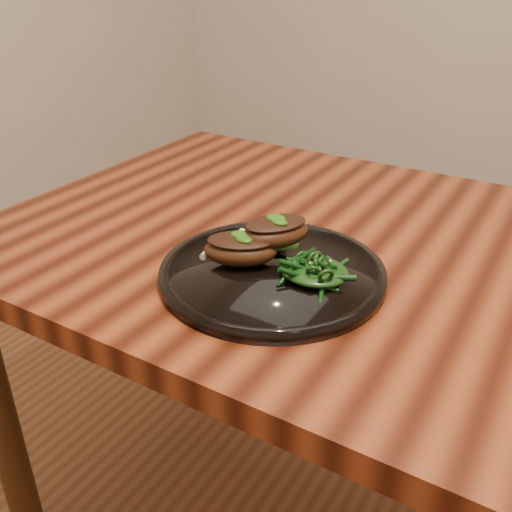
# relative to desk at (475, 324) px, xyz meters

# --- Properties ---
(desk) EXTENTS (1.60, 0.80, 0.75)m
(desk) POSITION_rel_desk_xyz_m (0.00, 0.00, 0.00)
(desk) COLOR #320F06
(desk) RESTS_ON ground
(plate) EXTENTS (0.32, 0.32, 0.02)m
(plate) POSITION_rel_desk_xyz_m (-0.26, -0.16, 0.09)
(plate) COLOR black
(plate) RESTS_ON desk
(lamb_chop_front) EXTENTS (0.12, 0.11, 0.05)m
(lamb_chop_front) POSITION_rel_desk_xyz_m (-0.30, -0.18, 0.12)
(lamb_chop_front) COLOR #3A1B0B
(lamb_chop_front) RESTS_ON plate
(lamb_chop_back) EXTENTS (0.11, 0.12, 0.05)m
(lamb_chop_back) POSITION_rel_desk_xyz_m (-0.27, -0.13, 0.14)
(lamb_chop_back) COLOR #3A1B0B
(lamb_chop_back) RESTS_ON plate
(herb_smear) EXTENTS (0.09, 0.06, 0.01)m
(herb_smear) POSITION_rel_desk_xyz_m (-0.30, -0.10, 0.10)
(herb_smear) COLOR #164307
(herb_smear) RESTS_ON plate
(greens_heap) EXTENTS (0.10, 0.09, 0.04)m
(greens_heap) POSITION_rel_desk_xyz_m (-0.20, -0.16, 0.12)
(greens_heap) COLOR black
(greens_heap) RESTS_ON plate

